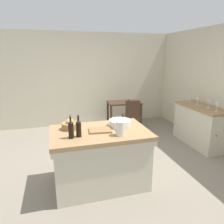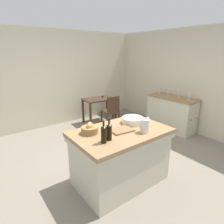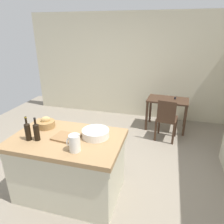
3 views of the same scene
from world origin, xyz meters
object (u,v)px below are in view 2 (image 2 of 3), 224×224
wooden_chair (111,111)px  wine_glass_middle (168,92)px  bread_basket (90,129)px  wine_glass_right (160,90)px  writing_desk (99,102)px  island_table (120,154)px  wine_bottle_amber (104,134)px  wine_bottle_dark (109,131)px  wine_glass_left (179,94)px  wash_bowl (133,120)px  cutting_board (121,130)px  pitcher (145,125)px  side_cabinet (171,113)px  wine_glass_far_left (189,95)px

wooden_chair → wine_glass_middle: wine_glass_middle is taller
bread_basket → wine_glass_right: size_ratio=1.54×
wooden_chair → writing_desk: bearing=90.6°
island_table → wine_bottle_amber: (-0.43, -0.18, 0.54)m
wine_bottle_dark → wine_glass_left: 3.00m
wash_bowl → cutting_board: (-0.36, -0.14, -0.04)m
wine_glass_left → wine_bottle_amber: bearing=-162.9°
wooden_chair → pitcher: bearing=-115.0°
pitcher → wine_glass_left: 2.51m
pitcher → wine_bottle_dark: size_ratio=0.81×
cutting_board → wine_glass_right: wine_glass_right is taller
island_table → bread_basket: bread_basket is taller
wash_bowl → wine_bottle_dark: (-0.69, -0.27, 0.07)m
bread_basket → wine_glass_right: bearing=21.1°
island_table → wine_bottle_dark: bearing=-155.4°
island_table → wine_glass_right: wine_glass_right is taller
wash_bowl → wine_bottle_amber: (-0.79, -0.30, 0.08)m
bread_basket → wine_glass_middle: (2.90, 0.83, 0.06)m
bread_basket → wine_bottle_dark: wine_bottle_dark is taller
wine_bottle_dark → wine_glass_right: bearing=27.6°
bread_basket → cutting_board: bearing=-27.0°
pitcher → cutting_board: bearing=134.2°
side_cabinet → bread_basket: bearing=-166.9°
wine_bottle_amber → island_table: bearing=22.1°
pitcher → wine_bottle_dark: (-0.57, 0.11, 0.02)m
island_table → wine_bottle_amber: 0.71m
wine_bottle_dark → wine_glass_middle: (2.81, 1.18, -0.00)m
wash_bowl → wine_glass_middle: (2.13, 0.90, 0.07)m
wine_glass_middle → wine_glass_right: wine_glass_middle is taller
side_cabinet → cutting_board: 2.68m
wash_bowl → wine_glass_far_left: bearing=8.0°
side_cabinet → wash_bowl: wash_bowl is taller
writing_desk → wine_glass_middle: (1.24, -1.46, 0.40)m
cutting_board → wine_bottle_amber: wine_bottle_amber is taller
wine_glass_middle → bread_basket: bearing=-164.1°
wooden_chair → wine_bottle_amber: bearing=-128.9°
island_table → cutting_board: size_ratio=4.44×
wine_bottle_dark → wash_bowl: bearing=21.8°
wine_glass_left → wine_glass_middle: (-0.06, 0.29, 0.01)m
wash_bowl → bread_basket: size_ratio=1.43×
island_table → wash_bowl: wash_bowl is taller
island_table → wine_glass_left: size_ratio=9.06×
bread_basket → wine_bottle_dark: (0.09, -0.35, 0.07)m
wine_glass_left → wooden_chair: bearing=137.8°
wine_glass_left → island_table: bearing=-163.8°
wine_bottle_dark → bread_basket: bearing=104.6°
writing_desk → wine_bottle_dark: bearing=-120.8°
writing_desk → cutting_board: bearing=-116.5°
island_table → side_cabinet: 2.64m
pitcher → wash_bowl: 0.40m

